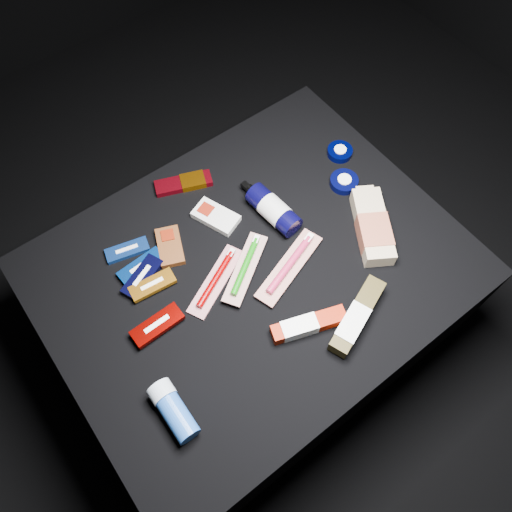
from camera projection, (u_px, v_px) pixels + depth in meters
ground at (254, 325)px, 1.55m from camera, size 3.00×3.00×0.00m
cloth_table at (254, 299)px, 1.38m from camera, size 0.98×0.78×0.40m
luna_bar_0 at (127, 250)px, 1.21m from camera, size 0.11×0.06×0.01m
luna_bar_1 at (142, 267)px, 1.19m from camera, size 0.12×0.05×0.02m
luna_bar_2 at (142, 277)px, 1.17m from camera, size 0.12×0.09×0.02m
luna_bar_3 at (153, 285)px, 1.16m from camera, size 0.11×0.05×0.01m
luna_bar_4 at (157, 325)px, 1.11m from camera, size 0.12×0.05×0.02m
clif_bar_0 at (170, 245)px, 1.22m from camera, size 0.09×0.12×0.02m
clif_bar_1 at (214, 216)px, 1.26m from camera, size 0.10×0.13×0.02m
power_bar at (187, 183)px, 1.31m from camera, size 0.15×0.10×0.02m
lotion_bottle at (273, 210)px, 1.24m from camera, size 0.07×0.19×0.06m
cream_tin_upper at (340, 152)px, 1.36m from camera, size 0.07×0.07×0.02m
cream_tin_lower at (344, 182)px, 1.31m from camera, size 0.07×0.07×0.02m
bodywash_bottle at (373, 228)px, 1.23m from camera, size 0.17×0.21×0.04m
deodorant_stick at (173, 410)px, 1.02m from camera, size 0.05×0.13×0.05m
toothbrush_pack_0 at (216, 279)px, 1.17m from camera, size 0.20×0.13×0.02m
toothbrush_pack_1 at (290, 265)px, 1.18m from camera, size 0.23×0.12×0.02m
toothbrush_pack_2 at (246, 266)px, 1.18m from camera, size 0.19×0.14×0.02m
toothpaste_carton_red at (305, 326)px, 1.11m from camera, size 0.17×0.09×0.03m
toothpaste_carton_green at (355, 319)px, 1.11m from camera, size 0.20×0.11×0.04m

